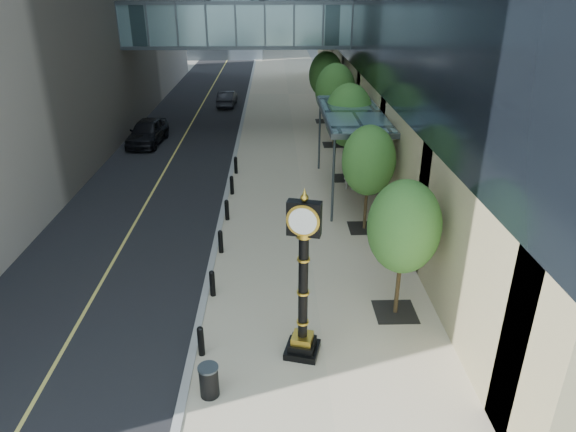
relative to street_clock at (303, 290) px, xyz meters
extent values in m
plane|color=gray|center=(-0.33, -1.00, -2.31)|extent=(320.00, 320.00, 0.00)
cube|color=black|center=(-7.33, 39.00, -2.30)|extent=(8.00, 180.00, 0.02)
cube|color=tan|center=(0.67, 39.00, -2.28)|extent=(8.00, 180.00, 0.06)
cube|color=gray|center=(-3.33, 39.00, -2.28)|extent=(0.25, 180.00, 0.07)
cube|color=slate|center=(-3.33, 27.00, 5.19)|extent=(17.00, 4.00, 3.00)
cube|color=#383F44|center=(-3.33, 27.00, 3.74)|extent=(17.00, 4.20, 0.25)
cube|color=#383F44|center=(-3.33, 27.00, 6.64)|extent=(17.00, 4.20, 0.25)
cube|color=#383F44|center=(3.17, 13.00, 1.89)|extent=(3.00, 8.00, 0.25)
cube|color=slate|center=(3.17, 13.00, 2.04)|extent=(2.80, 7.80, 0.06)
cylinder|color=#383F44|center=(1.87, 9.30, -0.21)|extent=(0.12, 0.12, 4.20)
cylinder|color=#383F44|center=(1.87, 16.70, -0.21)|extent=(0.12, 0.12, 4.20)
cylinder|color=black|center=(-3.03, 0.00, -1.80)|extent=(0.20, 0.20, 0.90)
cylinder|color=black|center=(-3.03, 3.20, -1.80)|extent=(0.20, 0.20, 0.90)
cylinder|color=black|center=(-3.03, 6.40, -1.80)|extent=(0.20, 0.20, 0.90)
cylinder|color=black|center=(-3.03, 9.60, -1.80)|extent=(0.20, 0.20, 0.90)
cylinder|color=black|center=(-3.03, 12.80, -1.80)|extent=(0.20, 0.20, 0.90)
cylinder|color=black|center=(-3.03, 16.00, -1.80)|extent=(0.20, 0.20, 0.90)
cube|color=black|center=(3.27, 2.00, -2.24)|extent=(1.40, 1.40, 0.02)
cylinder|color=#45341D|center=(3.27, 2.00, -0.99)|extent=(0.14, 0.14, 2.54)
ellipsoid|color=#265B21|center=(3.27, 2.00, 0.97)|extent=(2.32, 2.32, 3.10)
cube|color=black|center=(3.27, 8.50, -2.24)|extent=(1.40, 1.40, 0.02)
cylinder|color=#45341D|center=(3.27, 8.50, -0.99)|extent=(0.14, 0.14, 2.54)
ellipsoid|color=#265B21|center=(3.27, 8.50, 0.97)|extent=(2.32, 2.32, 3.10)
cube|color=black|center=(3.27, 15.00, -2.24)|extent=(1.40, 1.40, 0.02)
cylinder|color=#45341D|center=(3.27, 15.00, -0.83)|extent=(0.14, 0.14, 2.84)
ellipsoid|color=#265B21|center=(3.27, 15.00, 1.36)|extent=(2.60, 2.60, 3.47)
cube|color=black|center=(3.27, 21.50, -2.24)|extent=(1.40, 1.40, 0.02)
cylinder|color=#45341D|center=(3.27, 21.50, -0.81)|extent=(0.14, 0.14, 2.89)
ellipsoid|color=#265B21|center=(3.27, 21.50, 1.43)|extent=(2.65, 2.65, 3.54)
cube|color=black|center=(3.27, 28.00, -2.24)|extent=(1.40, 1.40, 0.02)
cylinder|color=#45341D|center=(3.27, 28.00, -0.82)|extent=(0.14, 0.14, 2.86)
ellipsoid|color=#265B21|center=(3.27, 28.00, 1.39)|extent=(2.62, 2.62, 3.50)
cube|color=black|center=(0.00, 0.00, -2.15)|extent=(1.19, 1.19, 0.22)
cube|color=black|center=(0.00, 0.00, -1.93)|extent=(0.93, 0.93, 0.22)
cube|color=gold|center=(0.00, 0.00, -1.71)|extent=(0.73, 0.73, 0.22)
cylinder|color=black|center=(0.00, 0.00, 0.07)|extent=(0.28, 0.28, 3.36)
cube|color=black|center=(0.00, 0.00, 2.24)|extent=(0.97, 0.55, 0.97)
cylinder|color=white|center=(0.00, 0.19, 2.24)|extent=(0.74, 0.23, 0.76)
cylinder|color=white|center=(0.00, -0.19, 2.24)|extent=(0.74, 0.23, 0.76)
sphere|color=gold|center=(0.00, 0.00, 2.84)|extent=(0.22, 0.22, 0.22)
cylinder|color=black|center=(-2.60, -1.67, -1.80)|extent=(0.69, 0.69, 0.90)
imported|color=#ABA69D|center=(3.23, 13.34, -1.38)|extent=(0.74, 0.60, 1.75)
imported|color=black|center=(-9.49, 22.29, -1.45)|extent=(2.36, 5.11, 1.70)
imported|color=black|center=(-4.97, 34.00, -1.62)|extent=(1.61, 4.13, 1.34)
camera|label=1|loc=(-0.77, -12.37, 8.01)|focal=32.00mm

